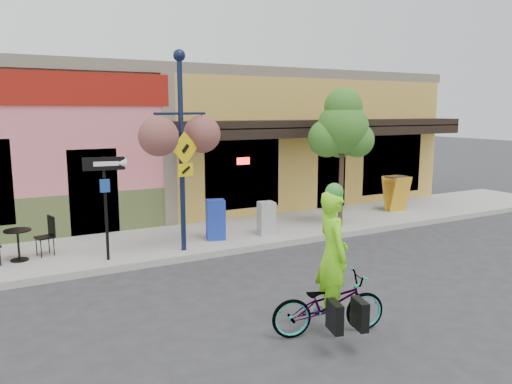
# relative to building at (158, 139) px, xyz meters

# --- Properties ---
(ground) EXTENTS (90.00, 90.00, 0.00)m
(ground) POSITION_rel_building_xyz_m (0.00, -7.50, -2.25)
(ground) COLOR #2D2D30
(ground) RESTS_ON ground
(sidewalk) EXTENTS (24.00, 3.00, 0.15)m
(sidewalk) POSITION_rel_building_xyz_m (0.00, -5.50, -2.17)
(sidewalk) COLOR #9E9B93
(sidewalk) RESTS_ON ground
(curb) EXTENTS (24.00, 0.12, 0.15)m
(curb) POSITION_rel_building_xyz_m (0.00, -6.95, -2.17)
(curb) COLOR #A8A59E
(curb) RESTS_ON ground
(building) EXTENTS (18.20, 8.20, 4.50)m
(building) POSITION_rel_building_xyz_m (0.00, 0.00, 0.00)
(building) COLOR #E16F78
(building) RESTS_ON ground
(bicycle) EXTENTS (1.81, 1.02, 0.90)m
(bicycle) POSITION_rel_building_xyz_m (-1.12, -11.29, -1.80)
(bicycle) COLOR maroon
(bicycle) RESTS_ON ground
(cyclist_rider) EXTENTS (0.61, 0.78, 1.87)m
(cyclist_rider) POSITION_rel_building_xyz_m (-1.07, -11.29, -1.31)
(cyclist_rider) COLOR #80FB1A
(cyclist_rider) RESTS_ON ground
(lamp_post) EXTENTS (1.50, 0.99, 4.37)m
(lamp_post) POSITION_rel_building_xyz_m (-1.57, -6.57, 0.09)
(lamp_post) COLOR #111B37
(lamp_post) RESTS_ON sidewalk
(one_way_sign) EXTENTS (0.85, 0.30, 2.16)m
(one_way_sign) POSITION_rel_building_xyz_m (-3.23, -6.51, -1.02)
(one_way_sign) COLOR black
(one_way_sign) RESTS_ON sidewalk
(cafe_set_right) EXTENTS (1.57, 1.05, 0.86)m
(cafe_set_right) POSITION_rel_building_xyz_m (-4.86, -5.68, -1.67)
(cafe_set_right) COLOR black
(cafe_set_right) RESTS_ON sidewalk
(newspaper_box_blue) EXTENTS (0.52, 0.49, 0.97)m
(newspaper_box_blue) POSITION_rel_building_xyz_m (-0.55, -6.05, -1.62)
(newspaper_box_blue) COLOR #1C35A9
(newspaper_box_blue) RESTS_ON sidewalk
(newspaper_box_grey) EXTENTS (0.44, 0.41, 0.83)m
(newspaper_box_grey) POSITION_rel_building_xyz_m (0.75, -6.24, -1.68)
(newspaper_box_grey) COLOR #A6A6A6
(newspaper_box_grey) RESTS_ON sidewalk
(street_tree) EXTENTS (1.70, 1.70, 3.72)m
(street_tree) POSITION_rel_building_xyz_m (3.00, -6.35, -0.24)
(street_tree) COLOR #3D7A26
(street_tree) RESTS_ON sidewalk
(sandwich_board) EXTENTS (0.66, 0.48, 1.09)m
(sandwich_board) POSITION_rel_building_xyz_m (5.78, -5.78, -1.55)
(sandwich_board) COLOR gold
(sandwich_board) RESTS_ON sidewalk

